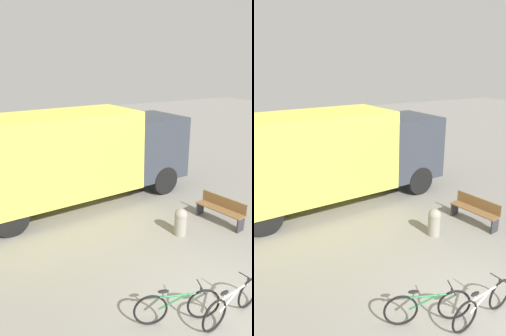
% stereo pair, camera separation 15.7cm
% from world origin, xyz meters
% --- Properties ---
extents(ground_plane, '(60.00, 60.00, 0.00)m').
position_xyz_m(ground_plane, '(0.00, 0.00, 0.00)').
color(ground_plane, gray).
extents(delivery_truck, '(8.49, 3.04, 3.26)m').
position_xyz_m(delivery_truck, '(-0.82, 6.69, 1.82)').
color(delivery_truck, '#EAE04C').
rests_on(delivery_truck, ground).
extents(park_bench, '(0.68, 1.65, 0.82)m').
position_xyz_m(park_bench, '(2.62, 3.09, 0.46)').
color(park_bench, brown).
rests_on(park_bench, ground).
extents(bicycle_near, '(1.66, 0.68, 0.77)m').
position_xyz_m(bicycle_near, '(-1.15, 0.40, 0.36)').
color(bicycle_near, black).
rests_on(bicycle_near, ground).
extents(bicycle_middle, '(1.74, 0.44, 0.77)m').
position_xyz_m(bicycle_middle, '(-0.15, -0.05, 0.36)').
color(bicycle_middle, black).
rests_on(bicycle_middle, ground).
extents(bollard_near_bench, '(0.37, 0.37, 0.83)m').
position_xyz_m(bollard_near_bench, '(1.02, 3.08, 0.44)').
color(bollard_near_bench, gray).
rests_on(bollard_near_bench, ground).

